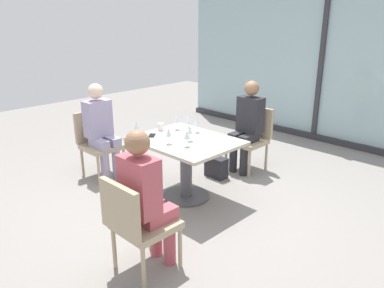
{
  "coord_description": "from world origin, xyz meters",
  "views": [
    {
      "loc": [
        2.96,
        -2.91,
        2.09
      ],
      "look_at": [
        0.0,
        0.1,
        0.65
      ],
      "focal_mm": 35.61,
      "sensor_mm": 36.0,
      "label": 1
    }
  ],
  "objects_px": {
    "chair_front_right": "(136,221)",
    "person_side_end": "(101,127)",
    "wine_glass_4": "(197,122)",
    "wine_glass_6": "(177,119)",
    "person_near_window": "(247,122)",
    "wine_glass_1": "(169,132)",
    "wine_glass_0": "(189,118)",
    "coffee_cup": "(161,127)",
    "cell_phone_on_table": "(152,135)",
    "wine_glass_5": "(137,126)",
    "handbag_0": "(216,167)",
    "chair_side_end": "(98,140)",
    "wine_glass_2": "(190,130)",
    "wine_glass_3": "(187,135)",
    "dining_table_main": "(186,155)",
    "chair_near_window": "(251,135)",
    "person_front_right": "(146,194)"
  },
  "relations": [
    {
      "from": "person_side_end",
      "to": "wine_glass_5",
      "type": "relative_size",
      "value": 6.81
    },
    {
      "from": "person_side_end",
      "to": "wine_glass_3",
      "type": "distance_m",
      "value": 1.45
    },
    {
      "from": "wine_glass_0",
      "to": "wine_glass_4",
      "type": "distance_m",
      "value": 0.22
    },
    {
      "from": "chair_front_right",
      "to": "person_side_end",
      "type": "relative_size",
      "value": 0.69
    },
    {
      "from": "dining_table_main",
      "to": "chair_near_window",
      "type": "distance_m",
      "value": 1.29
    },
    {
      "from": "wine_glass_0",
      "to": "wine_glass_3",
      "type": "xyz_separation_m",
      "value": [
        0.5,
        -0.53,
        0.0
      ]
    },
    {
      "from": "wine_glass_0",
      "to": "wine_glass_5",
      "type": "relative_size",
      "value": 1.0
    },
    {
      "from": "dining_table_main",
      "to": "cell_phone_on_table",
      "type": "height_order",
      "value": "cell_phone_on_table"
    },
    {
      "from": "wine_glass_0",
      "to": "wine_glass_1",
      "type": "xyz_separation_m",
      "value": [
        0.29,
        -0.6,
        0.0
      ]
    },
    {
      "from": "wine_glass_5",
      "to": "cell_phone_on_table",
      "type": "height_order",
      "value": "wine_glass_5"
    },
    {
      "from": "dining_table_main",
      "to": "wine_glass_5",
      "type": "height_order",
      "value": "wine_glass_5"
    },
    {
      "from": "person_side_end",
      "to": "coffee_cup",
      "type": "distance_m",
      "value": 0.85
    },
    {
      "from": "person_near_window",
      "to": "wine_glass_2",
      "type": "distance_m",
      "value": 1.2
    },
    {
      "from": "person_near_window",
      "to": "chair_side_end",
      "type": "bearing_deg",
      "value": -131.69
    },
    {
      "from": "wine_glass_0",
      "to": "wine_glass_5",
      "type": "bearing_deg",
      "value": -103.92
    },
    {
      "from": "wine_glass_1",
      "to": "wine_glass_6",
      "type": "relative_size",
      "value": 1.0
    },
    {
      "from": "chair_side_end",
      "to": "wine_glass_4",
      "type": "height_order",
      "value": "wine_glass_4"
    },
    {
      "from": "cell_phone_on_table",
      "to": "chair_front_right",
      "type": "bearing_deg",
      "value": -84.66
    },
    {
      "from": "dining_table_main",
      "to": "person_near_window",
      "type": "height_order",
      "value": "person_near_window"
    },
    {
      "from": "dining_table_main",
      "to": "wine_glass_0",
      "type": "relative_size",
      "value": 6.27
    },
    {
      "from": "person_side_end",
      "to": "handbag_0",
      "type": "distance_m",
      "value": 1.62
    },
    {
      "from": "wine_glass_3",
      "to": "coffee_cup",
      "type": "relative_size",
      "value": 2.06
    },
    {
      "from": "person_front_right",
      "to": "wine_glass_5",
      "type": "xyz_separation_m",
      "value": [
        -1.21,
        0.85,
        0.16
      ]
    },
    {
      "from": "chair_near_window",
      "to": "cell_phone_on_table",
      "type": "relative_size",
      "value": 6.04
    },
    {
      "from": "person_side_end",
      "to": "coffee_cup",
      "type": "bearing_deg",
      "value": 26.4
    },
    {
      "from": "person_near_window",
      "to": "wine_glass_1",
      "type": "bearing_deg",
      "value": -91.01
    },
    {
      "from": "wine_glass_0",
      "to": "handbag_0",
      "type": "height_order",
      "value": "wine_glass_0"
    },
    {
      "from": "chair_side_end",
      "to": "cell_phone_on_table",
      "type": "relative_size",
      "value": 6.04
    },
    {
      "from": "wine_glass_6",
      "to": "coffee_cup",
      "type": "distance_m",
      "value": 0.22
    },
    {
      "from": "wine_glass_3",
      "to": "cell_phone_on_table",
      "type": "distance_m",
      "value": 0.59
    },
    {
      "from": "wine_glass_0",
      "to": "wine_glass_1",
      "type": "relative_size",
      "value": 1.0
    },
    {
      "from": "chair_front_right",
      "to": "coffee_cup",
      "type": "height_order",
      "value": "chair_front_right"
    },
    {
      "from": "cell_phone_on_table",
      "to": "chair_near_window",
      "type": "bearing_deg",
      "value": 35.41
    },
    {
      "from": "wine_glass_2",
      "to": "wine_glass_6",
      "type": "bearing_deg",
      "value": 153.87
    },
    {
      "from": "wine_glass_1",
      "to": "wine_glass_3",
      "type": "relative_size",
      "value": 1.0
    },
    {
      "from": "person_front_right",
      "to": "wine_glass_2",
      "type": "height_order",
      "value": "person_front_right"
    },
    {
      "from": "wine_glass_4",
      "to": "wine_glass_6",
      "type": "relative_size",
      "value": 1.0
    },
    {
      "from": "wine_glass_1",
      "to": "wine_glass_5",
      "type": "relative_size",
      "value": 1.0
    },
    {
      "from": "coffee_cup",
      "to": "cell_phone_on_table",
      "type": "relative_size",
      "value": 0.62
    },
    {
      "from": "wine_glass_0",
      "to": "cell_phone_on_table",
      "type": "distance_m",
      "value": 0.56
    },
    {
      "from": "person_front_right",
      "to": "wine_glass_5",
      "type": "bearing_deg",
      "value": 144.94
    },
    {
      "from": "wine_glass_0",
      "to": "coffee_cup",
      "type": "xyz_separation_m",
      "value": [
        -0.17,
        -0.32,
        -0.09
      ]
    },
    {
      "from": "wine_glass_3",
      "to": "wine_glass_6",
      "type": "distance_m",
      "value": 0.66
    },
    {
      "from": "chair_side_end",
      "to": "wine_glass_2",
      "type": "xyz_separation_m",
      "value": [
        1.43,
        0.33,
        0.37
      ]
    },
    {
      "from": "handbag_0",
      "to": "chair_front_right",
      "type": "bearing_deg",
      "value": -66.23
    },
    {
      "from": "wine_glass_5",
      "to": "coffee_cup",
      "type": "height_order",
      "value": "wine_glass_5"
    },
    {
      "from": "chair_front_right",
      "to": "wine_glass_2",
      "type": "xyz_separation_m",
      "value": [
        -0.65,
        1.27,
        0.37
      ]
    },
    {
      "from": "coffee_cup",
      "to": "chair_front_right",
      "type": "bearing_deg",
      "value": -47.67
    },
    {
      "from": "dining_table_main",
      "to": "person_front_right",
      "type": "distance_m",
      "value": 1.39
    },
    {
      "from": "wine_glass_2",
      "to": "wine_glass_5",
      "type": "bearing_deg",
      "value": -150.48
    }
  ]
}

